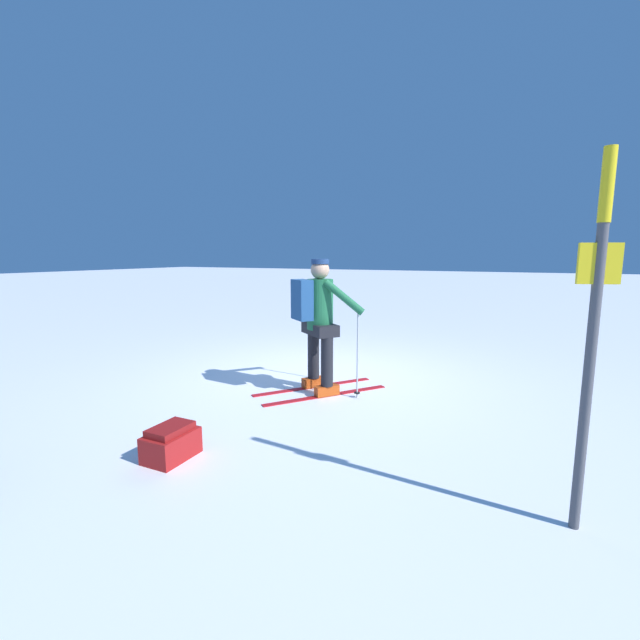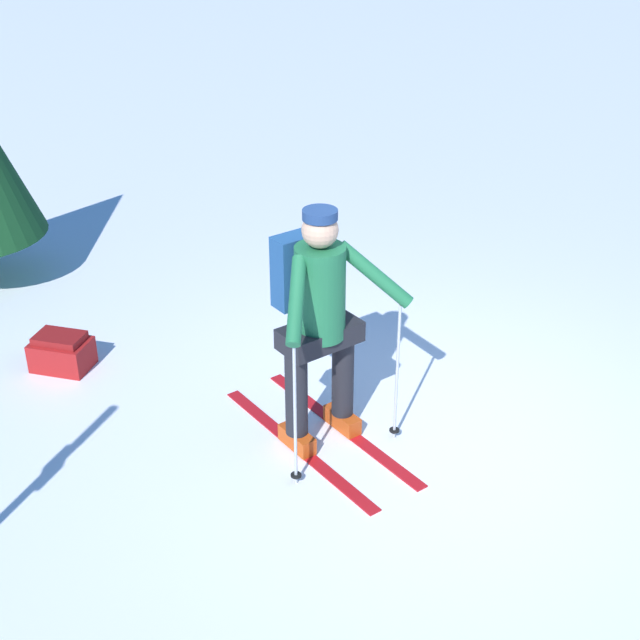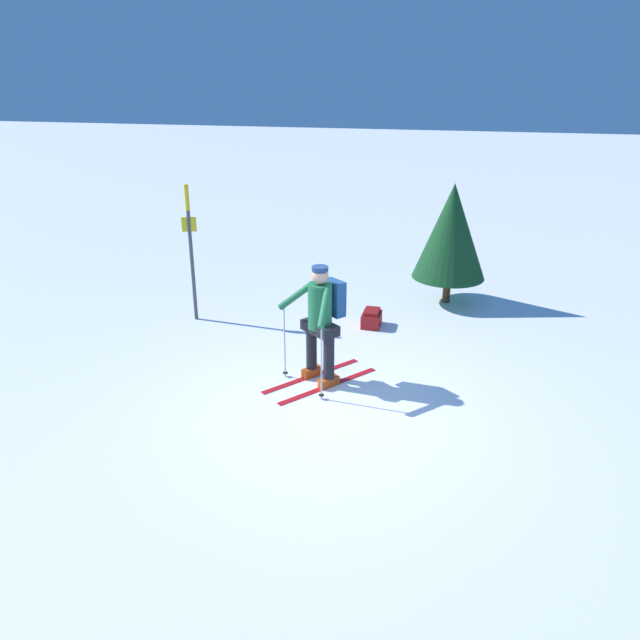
{
  "view_description": "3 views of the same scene",
  "coord_description": "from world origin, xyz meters",
  "views": [
    {
      "loc": [
        -5.37,
        -2.55,
        1.73
      ],
      "look_at": [
        -0.65,
        -0.29,
        0.92
      ],
      "focal_mm": 24.0,
      "sensor_mm": 36.0,
      "label": 1
    },
    {
      "loc": [
        0.67,
        -5.11,
        3.62
      ],
      "look_at": [
        -0.65,
        -0.29,
        0.92
      ],
      "focal_mm": 50.0,
      "sensor_mm": 36.0,
      "label": 2
    },
    {
      "loc": [
        6.88,
        1.55,
        4.04
      ],
      "look_at": [
        -0.65,
        -0.29,
        0.92
      ],
      "focal_mm": 35.0,
      "sensor_mm": 36.0,
      "label": 3
    }
  ],
  "objects": [
    {
      "name": "ground_plane",
      "position": [
        0.0,
        0.0,
        0.0
      ],
      "size": [
        80.0,
        80.0,
        0.0
      ],
      "primitive_type": "plane",
      "color": "white"
    },
    {
      "name": "skier",
      "position": [
        -0.67,
        -0.27,
        0.95
      ],
      "size": [
        1.6,
        1.4,
        1.67
      ],
      "color": "red",
      "rests_on": "ground_plane"
    },
    {
      "name": "dropped_backpack",
      "position": [
        -2.82,
        0.08,
        0.14
      ],
      "size": [
        0.44,
        0.31,
        0.29
      ],
      "color": "maroon",
      "rests_on": "ground_plane"
    },
    {
      "name": "trail_marker",
      "position": [
        -2.41,
        -2.93,
        1.38
      ],
      "size": [
        0.1,
        0.23,
        2.33
      ],
      "color": "#4C4C51",
      "rests_on": "ground_plane"
    },
    {
      "name": "pine_tree",
      "position": [
        -4.33,
        1.25,
        1.34
      ],
      "size": [
        1.32,
        1.32,
        2.21
      ],
      "color": "#4C331E",
      "rests_on": "ground_plane"
    }
  ]
}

